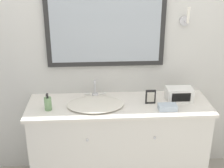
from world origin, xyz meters
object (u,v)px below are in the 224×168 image
object	(u,v)px
appliance_box	(179,94)
picture_frame	(151,97)
sink_basin	(95,104)
soap_bottle	(48,103)

from	to	relation	value
appliance_box	picture_frame	size ratio (longest dim) A/B	1.81
sink_basin	appliance_box	xyz separation A→B (m)	(0.78, 0.06, 0.04)
sink_basin	picture_frame	xyz separation A→B (m)	(0.51, 0.01, 0.05)
appliance_box	picture_frame	xyz separation A→B (m)	(-0.28, -0.05, 0.01)
sink_basin	soap_bottle	world-z (taller)	sink_basin
sink_basin	soap_bottle	xyz separation A→B (m)	(-0.41, -0.06, 0.04)
appliance_box	picture_frame	world-z (taller)	picture_frame
sink_basin	soap_bottle	distance (m)	0.42
sink_basin	picture_frame	bearing A→B (deg)	1.55
sink_basin	appliance_box	size ratio (longest dim) A/B	2.11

